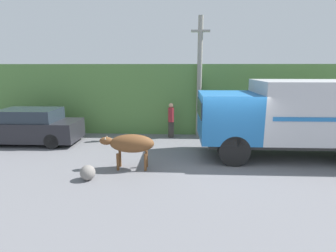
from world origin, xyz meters
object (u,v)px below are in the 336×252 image
parked_suv (29,127)px  utility_pole (199,76)px  brown_cow (131,144)px  roadside_rock (88,173)px  pedestrian_on_hill (171,118)px  cargo_truck (297,115)px

parked_suv → utility_pole: (7.88, 1.71, 2.25)m
brown_cow → utility_pole: utility_pole is taller
brown_cow → roadside_rock: bearing=-151.3°
brown_cow → pedestrian_on_hill: (1.25, 4.21, 0.09)m
cargo_truck → roadside_rock: size_ratio=14.93×
brown_cow → parked_suv: size_ratio=0.41×
utility_pole → roadside_rock: size_ratio=12.23×
parked_suv → roadside_rock: parked_suv is taller
brown_cow → pedestrian_on_hill: 4.39m
cargo_truck → brown_cow: size_ratio=3.78×
utility_pole → roadside_rock: utility_pole is taller
roadside_rock → brown_cow: bearing=39.8°
cargo_truck → pedestrian_on_hill: cargo_truck is taller
cargo_truck → utility_pole: bearing=138.7°
cargo_truck → roadside_rock: (-7.35, -2.50, -1.45)m
pedestrian_on_hill → brown_cow: bearing=50.1°
cargo_truck → brown_cow: 6.39m
brown_cow → parked_suv: 5.99m
brown_cow → roadside_rock: brown_cow is taller
pedestrian_on_hill → cargo_truck: bearing=127.8°
cargo_truck → pedestrian_on_hill: 5.64m
parked_suv → cargo_truck: bearing=-9.1°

